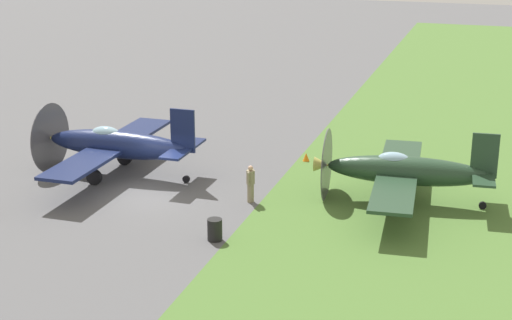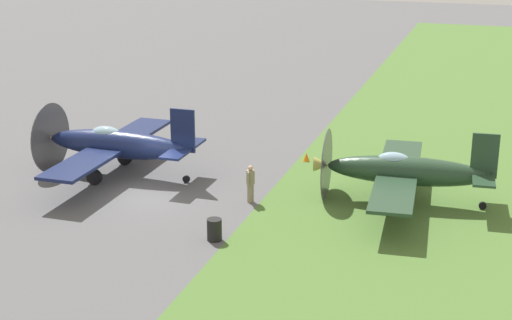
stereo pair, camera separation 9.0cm
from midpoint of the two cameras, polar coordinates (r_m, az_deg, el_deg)
name	(u,v)px [view 2 (the right image)]	position (r m, az deg, el deg)	size (l,w,h in m)	color
ground_plane	(152,195)	(37.07, -7.39, -2.49)	(160.00, 160.00, 0.00)	#515154
grass_verge	(379,221)	(34.16, 8.93, -4.37)	(120.00, 11.00, 0.01)	#476B2D
airplane_lead	(116,144)	(39.53, -9.98, 1.13)	(10.60, 8.45, 3.81)	#141E47
airplane_wingman	(403,171)	(35.93, 10.62, -0.76)	(10.16, 8.04, 3.61)	#233D28
ground_crew_chief	(250,183)	(35.58, -0.33, -1.65)	(0.63, 0.38, 1.73)	#847A5B
fuel_drum	(214,230)	(31.82, -2.92, -5.01)	(0.60, 0.60, 0.90)	black
runway_marker_cone	(306,157)	(41.55, 3.70, 0.21)	(0.36, 0.36, 0.44)	orange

